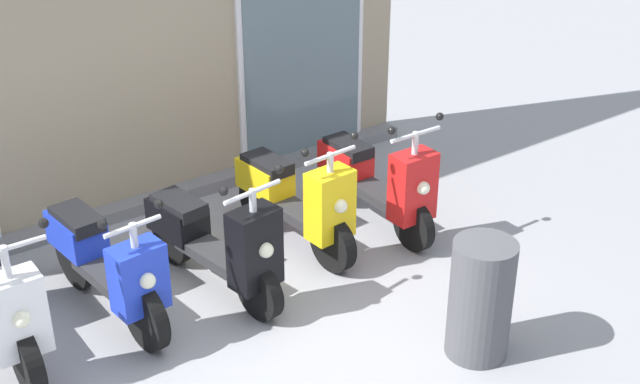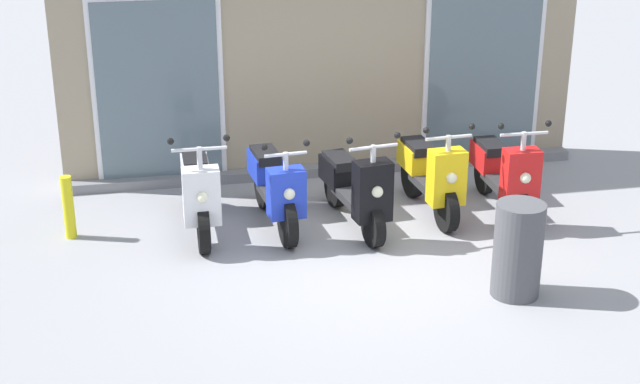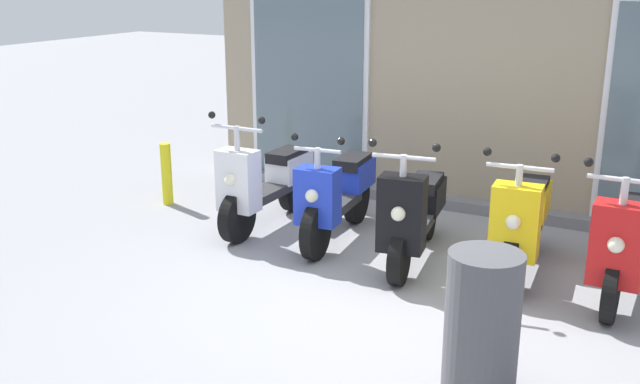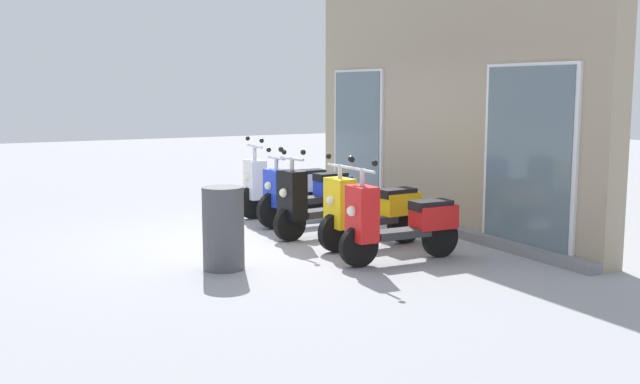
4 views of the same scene
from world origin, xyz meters
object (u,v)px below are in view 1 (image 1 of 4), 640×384
Objects in this scene: trash_bin at (481,299)px; scooter_yellow at (296,200)px; scooter_blue at (106,264)px; scooter_black at (215,241)px; scooter_red at (378,180)px.

scooter_yellow is at bearing 96.03° from trash_bin.
scooter_black is at bearing -11.95° from scooter_blue.
scooter_red reaches higher than scooter_black.
scooter_blue is 1.06× the size of scooter_yellow.
trash_bin is at bearing -58.36° from scooter_black.
scooter_red is at bearing -8.34° from scooter_yellow.
scooter_yellow is 2.04m from trash_bin.
scooter_black is at bearing -177.67° from scooter_red.
scooter_yellow reaches higher than trash_bin.
scooter_red is at bearing 72.31° from trash_bin.
scooter_blue is 1.77m from scooter_yellow.
trash_bin is at bearing -45.46° from scooter_blue.
scooter_blue is at bearing 168.05° from scooter_black.
trash_bin is (1.13, -1.84, 0.00)m from scooter_black.
scooter_blue is at bearing 177.58° from scooter_red.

